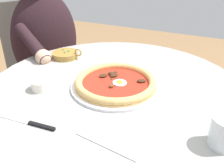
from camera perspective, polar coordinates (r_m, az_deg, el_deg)
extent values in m
cylinder|color=#999993|center=(0.93, 0.77, -1.66)|extent=(0.95, 0.95, 0.03)
cylinder|color=gray|center=(1.16, 0.65, -16.94)|extent=(0.09, 0.09, 0.68)
cylinder|color=white|center=(0.92, 0.91, -0.42)|extent=(0.32, 0.32, 0.01)
cylinder|color=tan|center=(0.92, 0.91, 0.01)|extent=(0.29, 0.29, 0.01)
torus|color=tan|center=(0.91, 0.92, 0.59)|extent=(0.29, 0.29, 0.03)
cylinder|color=red|center=(0.92, 0.91, 0.29)|extent=(0.28, 0.28, 0.00)
cylinder|color=white|center=(0.91, 1.78, 0.34)|extent=(0.05, 0.05, 0.00)
ellipsoid|color=yellow|center=(0.91, 1.78, 0.45)|extent=(0.02, 0.02, 0.02)
ellipsoid|color=#3D2314|center=(0.96, 0.44, 2.00)|extent=(0.04, 0.04, 0.01)
ellipsoid|color=#3D2314|center=(0.95, -1.94, 1.92)|extent=(0.04, 0.04, 0.01)
ellipsoid|color=#3D2314|center=(0.97, -0.06, 2.34)|extent=(0.03, 0.03, 0.01)
ellipsoid|color=#3D2314|center=(0.92, 6.61, 0.74)|extent=(0.04, 0.04, 0.01)
ellipsoid|color=#3D2314|center=(0.97, 0.78, 2.51)|extent=(0.02, 0.03, 0.01)
ellipsoid|color=brown|center=(0.88, 0.01, -0.42)|extent=(0.02, 0.02, 0.01)
ellipsoid|color=#2D6B28|center=(0.95, 0.29, 1.79)|extent=(0.01, 0.01, 0.00)
ellipsoid|color=#2D6B28|center=(0.94, 1.10, 1.29)|extent=(0.01, 0.01, 0.00)
ellipsoid|color=#2D6B28|center=(0.93, -0.06, 1.21)|extent=(0.01, 0.01, 0.00)
cylinder|color=silver|center=(0.74, 23.34, -11.92)|extent=(0.07, 0.07, 0.01)
cube|color=silver|center=(0.82, -21.65, -7.12)|extent=(0.13, 0.02, 0.00)
cube|color=black|center=(0.76, -15.40, -9.00)|extent=(0.09, 0.01, 0.01)
cylinder|color=white|center=(0.94, -15.57, -0.21)|extent=(0.07, 0.07, 0.04)
cylinder|color=olive|center=(0.93, -15.64, 0.28)|extent=(0.05, 0.05, 0.01)
cylinder|color=olive|center=(1.18, -10.37, 6.43)|extent=(0.11, 0.11, 0.02)
torus|color=olive|center=(1.15, -7.54, 6.98)|extent=(0.03, 0.01, 0.03)
ellipsoid|color=#516B2D|center=(1.18, -10.36, 6.74)|extent=(0.02, 0.02, 0.02)
ellipsoid|color=#516B2D|center=(1.19, -9.59, 7.04)|extent=(0.02, 0.02, 0.02)
ellipsoid|color=#516B2D|center=(1.21, -10.75, 7.31)|extent=(0.02, 0.02, 0.02)
cube|color=#BCBCC1|center=(0.68, -1.50, -13.61)|extent=(0.19, 0.04, 0.00)
cube|color=#282833|center=(1.71, -12.57, -6.14)|extent=(0.42, 0.44, 0.45)
ellipsoid|color=black|center=(1.48, -14.61, 9.52)|extent=(0.38, 0.43, 0.53)
cylinder|color=black|center=(1.23, -17.33, 8.62)|extent=(0.26, 0.17, 0.14)
sphere|color=tan|center=(1.16, -15.02, 5.75)|extent=(0.07, 0.07, 0.07)
cube|color=#504A45|center=(1.62, -14.18, 1.76)|extent=(0.56, 0.56, 0.02)
cube|color=#504A45|center=(1.71, -17.54, 10.67)|extent=(0.21, 0.33, 0.42)
cylinder|color=#4C4742|center=(1.56, -16.89, -10.50)|extent=(0.02, 0.02, 0.46)
cylinder|color=#4C4742|center=(1.66, -4.89, -6.27)|extent=(0.02, 0.02, 0.46)
cylinder|color=#4C4742|center=(1.85, -20.70, -4.18)|extent=(0.02, 0.02, 0.46)
cylinder|color=#4C4742|center=(1.94, -10.37, -0.98)|extent=(0.02, 0.02, 0.46)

